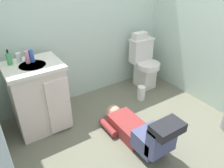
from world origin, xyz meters
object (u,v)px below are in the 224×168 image
(faucet, at_px, (27,56))
(bottle_pink, at_px, (27,57))
(bottle_blue, at_px, (32,56))
(toilet, at_px, (144,64))
(person_plumber, at_px, (139,131))
(tissue_box, at_px, (140,36))
(paper_towel_roll, at_px, (141,93))
(soap_dispenser, at_px, (9,59))
(bottle_white, at_px, (19,58))
(vanity_cabinet, at_px, (39,96))

(faucet, relative_size, bottle_pink, 0.73)
(bottle_blue, bearing_deg, toilet, 1.13)
(faucet, bearing_deg, person_plumber, -52.55)
(tissue_box, height_order, bottle_pink, bottle_pink)
(bottle_pink, height_order, paper_towel_roll, bottle_pink)
(soap_dispenser, relative_size, paper_towel_roll, 0.79)
(bottle_white, relative_size, paper_towel_roll, 0.50)
(toilet, relative_size, person_plumber, 0.70)
(tissue_box, bearing_deg, bottle_pink, -175.61)
(faucet, relative_size, person_plumber, 0.09)
(toilet, height_order, bottle_white, bottle_white)
(faucet, height_order, bottle_blue, bottle_blue)
(paper_towel_roll, bearing_deg, vanity_cabinet, 170.74)
(vanity_cabinet, distance_m, bottle_white, 0.48)
(vanity_cabinet, distance_m, tissue_box, 1.68)
(vanity_cabinet, xyz_separation_m, bottle_blue, (0.02, 0.06, 0.47))
(tissue_box, bearing_deg, paper_towel_roll, -121.88)
(soap_dispenser, bearing_deg, bottle_blue, -15.85)
(person_plumber, xyz_separation_m, bottle_blue, (-0.76, 0.95, 0.71))
(toilet, xyz_separation_m, bottle_pink, (-1.69, -0.04, 0.52))
(bottle_white, bearing_deg, tissue_box, 1.76)
(bottle_blue, bearing_deg, soap_dispenser, 164.15)
(soap_dispenser, bearing_deg, bottle_white, 4.92)
(person_plumber, bearing_deg, tissue_box, 51.94)
(bottle_white, distance_m, paper_towel_roll, 1.69)
(faucet, bearing_deg, bottle_blue, -71.50)
(toilet, distance_m, bottle_white, 1.83)
(bottle_pink, distance_m, bottle_blue, 0.05)
(bottle_white, bearing_deg, bottle_pink, -46.62)
(vanity_cabinet, distance_m, soap_dispenser, 0.52)
(soap_dispenser, distance_m, paper_towel_roll, 1.78)
(person_plumber, xyz_separation_m, tissue_box, (0.84, 1.07, 0.62))
(vanity_cabinet, xyz_separation_m, person_plumber, (0.78, -0.88, -0.24))
(toilet, xyz_separation_m, faucet, (-1.67, 0.05, 0.50))
(tissue_box, height_order, bottle_blue, bottle_blue)
(faucet, bearing_deg, toilet, -1.69)
(vanity_cabinet, height_order, bottle_white, bottle_white)
(vanity_cabinet, bearing_deg, bottle_blue, 69.55)
(bottle_white, bearing_deg, paper_towel_roll, -13.74)
(soap_dispenser, bearing_deg, bottle_pink, -21.16)
(vanity_cabinet, relative_size, tissue_box, 3.73)
(vanity_cabinet, height_order, bottle_pink, bottle_pink)
(tissue_box, xyz_separation_m, bottle_blue, (-1.60, -0.12, 0.09))
(paper_towel_roll, bearing_deg, bottle_blue, 167.93)
(faucet, xyz_separation_m, bottle_white, (-0.09, -0.01, 0.00))
(tissue_box, xyz_separation_m, paper_towel_roll, (-0.25, -0.41, -0.69))
(toilet, xyz_separation_m, tissue_box, (-0.05, 0.09, 0.43))
(faucet, bearing_deg, vanity_cabinet, -88.69)
(bottle_blue, bearing_deg, tissue_box, 4.40)
(soap_dispenser, bearing_deg, paper_towel_roll, -12.61)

